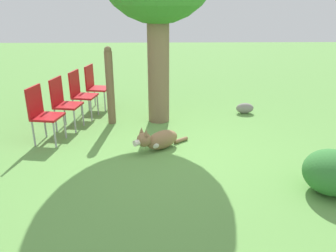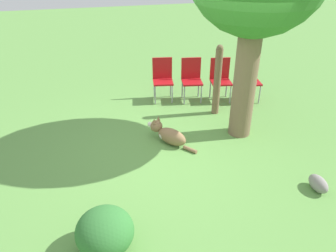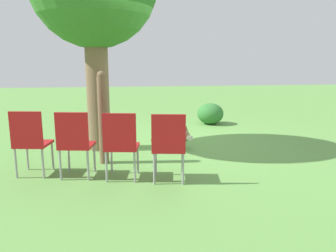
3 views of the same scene
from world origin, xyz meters
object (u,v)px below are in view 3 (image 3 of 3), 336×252
Objects in this scene: red_chair_1 at (121,142)px; red_chair_2 at (75,140)px; fence_post at (103,118)px; red_chair_3 at (30,139)px; red_chair_0 at (169,143)px; dog at (173,138)px.

red_chair_2 is at bearing 84.24° from red_chair_1.
red_chair_3 is (-0.48, 0.97, -0.20)m from fence_post.
red_chair_0 is at bearing -137.43° from fence_post.
red_chair_2 is at bearing 151.76° from fence_post.
red_chair_1 is 1.00× the size of red_chair_3.
dog is 0.94× the size of red_chair_0.
red_chair_0 is 1.00× the size of red_chair_1.
red_chair_0 is at bearing -95.76° from red_chair_3.
red_chair_0 is at bearing -48.75° from dog.
dog is at bearing -49.11° from red_chair_3.
red_chair_0 is 1.30m from red_chair_2.
red_chair_1 is at bearing -67.82° from dog.
fence_post is 1.35m from red_chair_0.
dog is 1.65m from fence_post.
red_chair_1 and red_chair_3 have the same top height.
red_chair_3 reaches higher than dog.
red_chair_2 and red_chair_3 have the same top height.
fence_post is at bearing -54.50° from red_chair_3.
red_chair_1 is (-0.82, -0.28, -0.20)m from fence_post.
red_chair_0 reaches higher than dog.
red_chair_2 is (0.33, 1.25, 0.00)m from red_chair_0.
fence_post is at bearing -19.07° from red_chair_2.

